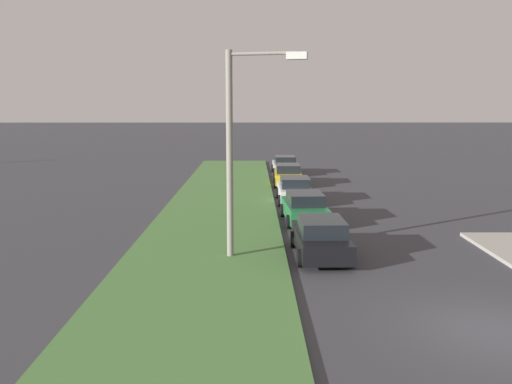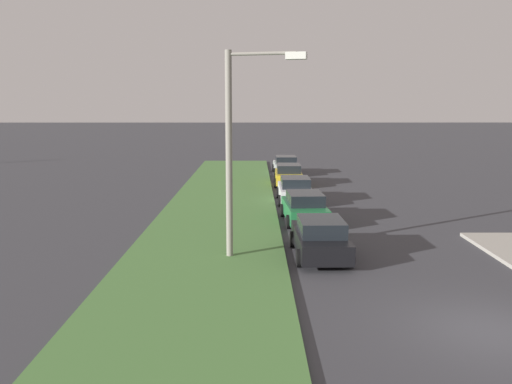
# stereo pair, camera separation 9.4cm
# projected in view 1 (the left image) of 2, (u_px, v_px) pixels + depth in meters

# --- Properties ---
(ground) EXTENTS (300.00, 300.00, 0.00)m
(ground) POSITION_uv_depth(u_px,v_px,m) (495.00, 332.00, 13.65)
(ground) COLOR #38383D
(grass_median) EXTENTS (60.00, 6.00, 0.12)m
(grass_median) POSITION_uv_depth(u_px,v_px,m) (212.00, 235.00, 23.46)
(grass_median) COLOR #477238
(grass_median) RESTS_ON ground
(parked_car_black) EXTENTS (4.33, 2.08, 1.47)m
(parked_car_black) POSITION_uv_depth(u_px,v_px,m) (321.00, 238.00, 20.23)
(parked_car_black) COLOR black
(parked_car_black) RESTS_ON ground
(parked_car_green) EXTENTS (4.39, 2.19, 1.47)m
(parked_car_green) POSITION_uv_depth(u_px,v_px,m) (305.00, 208.00, 26.08)
(parked_car_green) COLOR #1E6B38
(parked_car_green) RESTS_ON ground
(parked_car_white) EXTENTS (4.30, 2.03, 1.47)m
(parked_car_white) POSITION_uv_depth(u_px,v_px,m) (295.00, 190.00, 31.44)
(parked_car_white) COLOR silver
(parked_car_white) RESTS_ON ground
(parked_car_yellow) EXTENTS (4.34, 2.10, 1.47)m
(parked_car_yellow) POSITION_uv_depth(u_px,v_px,m) (288.00, 175.00, 38.05)
(parked_car_yellow) COLOR gold
(parked_car_yellow) RESTS_ON ground
(parked_car_silver) EXTENTS (4.33, 2.07, 1.47)m
(parked_car_silver) POSITION_uv_depth(u_px,v_px,m) (285.00, 165.00, 43.94)
(parked_car_silver) COLOR #B2B5BA
(parked_car_silver) RESTS_ON ground
(streetlight) EXTENTS (0.96, 2.83, 7.50)m
(streetlight) POSITION_uv_depth(u_px,v_px,m) (239.00, 140.00, 19.27)
(streetlight) COLOR gray
(streetlight) RESTS_ON ground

